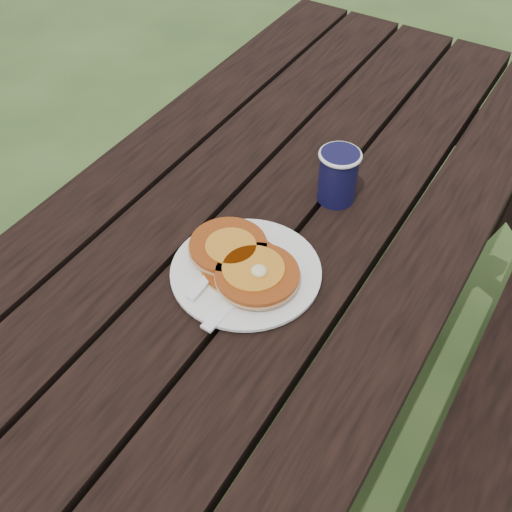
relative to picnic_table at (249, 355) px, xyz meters
The scene contains 7 objects.
ground 0.37m from the picnic_table, ahead, with size 60.00×60.00×0.00m, color #2B471E.
picnic_table is the anchor object (origin of this frame).
plate 0.40m from the picnic_table, 59.69° to the right, with size 0.25×0.25×0.01m, color white.
pancake_stack 0.42m from the picnic_table, 62.19° to the right, with size 0.21×0.17×0.04m.
knife 0.43m from the picnic_table, 62.59° to the right, with size 0.02×0.18×0.01m, color white.
fork 0.43m from the picnic_table, 84.81° to the right, with size 0.03×0.16×0.01m, color white, non-canonical shape.
coffee_cup 0.48m from the picnic_table, 60.10° to the left, with size 0.08×0.08×0.11m.
Camera 1 is at (0.45, -0.71, 1.55)m, focal length 45.00 mm.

